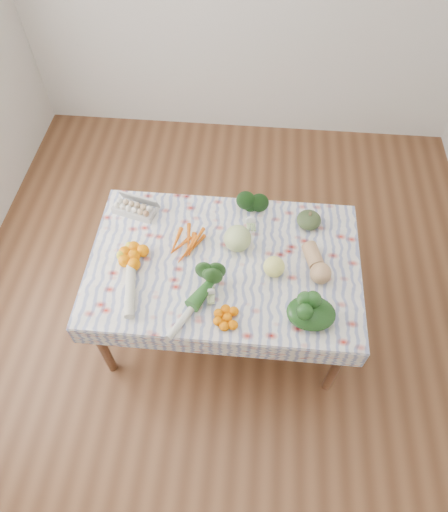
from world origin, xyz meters
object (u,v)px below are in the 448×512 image
Objects in this scene: egg_carton at (134,210)px; cabbage at (238,238)px; butternut_squash at (317,262)px; dining_table at (224,269)px; kabocha_squash at (309,220)px; grapefruit at (274,267)px.

egg_carton is 0.73m from cabbage.
butternut_squash is (0.48, -0.12, -0.02)m from cabbage.
butternut_squash is at bearing -0.08° from dining_table.
cabbage is at bearing -153.88° from kabocha_squash.
egg_carton is (-0.62, 0.33, 0.12)m from dining_table.
kabocha_squash is at bearing 79.36° from butternut_squash.
dining_table is at bearing 162.70° from butternut_squash.
dining_table is 0.22m from cabbage.
egg_carton is at bearing 163.05° from cabbage.
dining_table is 0.57m from butternut_squash.
cabbage reaches higher than dining_table.
grapefruit reaches higher than kabocha_squash.
kabocha_squash is 0.57× the size of butternut_squash.
kabocha_squash is at bearing 15.01° from egg_carton.
cabbage is at bearing 142.66° from grapefruit.
dining_table is 5.87× the size of butternut_squash.
butternut_squash is (0.04, -0.34, 0.01)m from kabocha_squash.
cabbage reaches higher than butternut_squash.
kabocha_squash is at bearing 26.12° from cabbage.
grapefruit reaches higher than dining_table.
grapefruit reaches higher than egg_carton.
kabocha_squash is (1.14, 0.00, 0.01)m from egg_carton.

